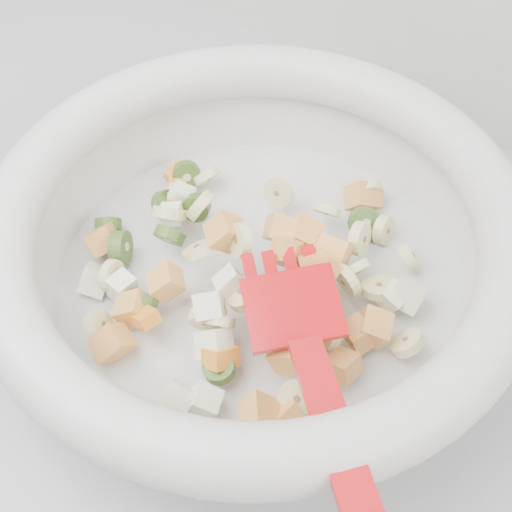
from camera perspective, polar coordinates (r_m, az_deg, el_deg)
The scene contains 1 object.
mixing_bowl at distance 0.53m, azimuth -0.00°, elevation 0.81°, with size 0.45×0.40×0.12m.
Camera 1 is at (0.09, 1.18, 1.37)m, focal length 50.00 mm.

